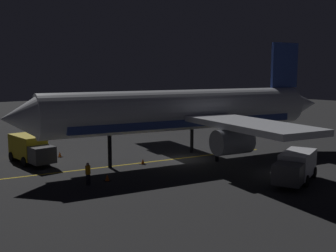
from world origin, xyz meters
The scene contains 9 objects.
ground_plane centered at (0.00, 0.00, -0.10)m, with size 180.00×180.00×0.20m, color #2A2A2B.
apron_guide_stripe centered at (1.28, 4.00, 0.00)m, with size 0.24×27.87×0.01m, color gold.
airliner centered at (-0.12, -0.55, 4.73)m, with size 29.64×34.77×11.81m.
baggage_truck centered at (7.98, 12.33, 1.33)m, with size 6.22×2.47×2.62m.
catering_truck centered at (-11.91, -1.09, 1.22)m, with size 4.01×6.44×2.34m.
ground_crew_worker centered at (-2.12, 11.77, 0.89)m, with size 0.40×0.40×1.74m.
traffic_cone_near_left centered at (0.78, 4.43, 0.25)m, with size 0.50×0.50×0.55m.
traffic_cone_near_right centered at (-2.08, 10.06, 0.25)m, with size 0.50×0.50×0.55m.
traffic_cone_under_wing centered at (8.84, 9.00, 0.25)m, with size 0.50×0.50×0.55m.
Camera 1 is at (-28.98, 26.27, 8.61)m, focal length 42.87 mm.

